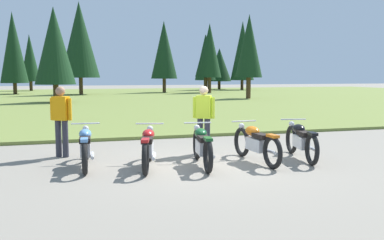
{
  "coord_description": "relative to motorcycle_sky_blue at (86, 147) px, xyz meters",
  "views": [
    {
      "loc": [
        -2.65,
        -8.5,
        1.94
      ],
      "look_at": [
        0.0,
        0.6,
        0.9
      ],
      "focal_mm": 38.59,
      "sensor_mm": 36.0,
      "label": 1
    }
  ],
  "objects": [
    {
      "name": "ground_plane",
      "position": [
        2.41,
        -0.35,
        -0.44
      ],
      "size": [
        140.0,
        140.0,
        0.0
      ],
      "primitive_type": "plane",
      "color": "gray"
    },
    {
      "name": "grass_moorland",
      "position": [
        2.41,
        25.32,
        -0.39
      ],
      "size": [
        80.0,
        44.0,
        0.1
      ],
      "primitive_type": "cube",
      "color": "olive",
      "rests_on": "ground"
    },
    {
      "name": "forest_treeline",
      "position": [
        1.63,
        32.76,
        4.04
      ],
      "size": [
        42.09,
        28.45,
        8.87
      ],
      "color": "#47331E",
      "rests_on": "ground"
    },
    {
      "name": "motorcycle_sky_blue",
      "position": [
        0.0,
        0.0,
        0.0
      ],
      "size": [
        0.62,
        2.1,
        0.88
      ],
      "color": "black",
      "rests_on": "ground"
    },
    {
      "name": "motorcycle_red",
      "position": [
        1.26,
        -0.41,
        0.0
      ],
      "size": [
        0.76,
        2.06,
        0.88
      ],
      "color": "black",
      "rests_on": "ground"
    },
    {
      "name": "motorcycle_british_green",
      "position": [
        2.4,
        -0.57,
        0.0
      ],
      "size": [
        0.62,
        2.09,
        0.88
      ],
      "color": "black",
      "rests_on": "ground"
    },
    {
      "name": "motorcycle_orange",
      "position": [
        3.66,
        -0.56,
        0.0
      ],
      "size": [
        0.62,
        2.1,
        0.88
      ],
      "color": "black",
      "rests_on": "ground"
    },
    {
      "name": "motorcycle_black",
      "position": [
        4.81,
        -0.52,
        0.0
      ],
      "size": [
        0.7,
        2.08,
        0.88
      ],
      "color": "black",
      "rests_on": "ground"
    },
    {
      "name": "rider_in_hivis_vest",
      "position": [
        -0.5,
        1.26,
        0.51
      ],
      "size": [
        0.49,
        0.37,
        1.67
      ],
      "color": "#2D2D38",
      "rests_on": "ground"
    },
    {
      "name": "rider_near_row_end",
      "position": [
        2.85,
        0.72,
        0.51
      ],
      "size": [
        0.49,
        0.37,
        1.67
      ],
      "color": "#2D2D38",
      "rests_on": "ground"
    }
  ]
}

